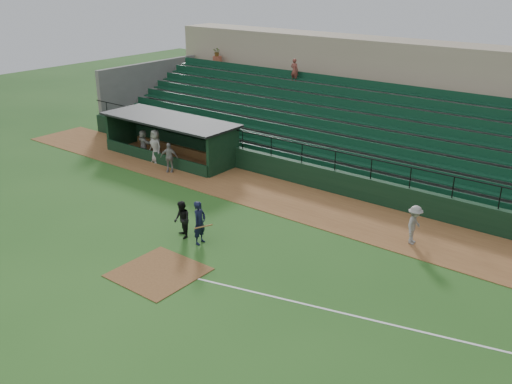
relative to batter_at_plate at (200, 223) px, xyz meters
The scene contains 12 objects.
ground 2.06m from the batter_at_plate, 75.91° to the right, with size 90.00×90.00×0.00m, color #24521A.
warning_track 6.30m from the batter_at_plate, 85.88° to the left, with size 40.00×4.00×0.03m, color brown.
home_plate_dirt 2.97m from the batter_at_plate, 80.86° to the right, with size 3.00×3.00×0.03m, color brown.
foul_line 8.52m from the batter_at_plate, ahead, with size 18.00×0.09×0.01m, color white.
stadium_structure 14.75m from the batter_at_plate, 88.26° to the left, with size 38.00×13.08×6.40m.
dugout 12.13m from the batter_at_plate, 140.11° to the left, with size 8.90×3.20×2.42m.
batter_at_plate is the anchor object (origin of this frame).
umpire 0.99m from the batter_at_plate, behind, with size 0.79×0.62×1.63m, color black.
runner 8.86m from the batter_at_plate, 37.46° to the left, with size 1.08×0.62×1.68m, color gray.
dugout_player_a 9.20m from the batter_at_plate, 143.91° to the left, with size 0.98×0.41×1.67m, color gray.
dugout_player_b 11.09m from the batter_at_plate, 146.53° to the left, with size 0.96×0.63×1.97m, color #A29D98.
dugout_player_c 12.68m from the batter_at_plate, 148.77° to the left, with size 1.47×0.47×1.58m, color #A9A39E.
Camera 1 is at (14.37, -13.48, 10.73)m, focal length 39.60 mm.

